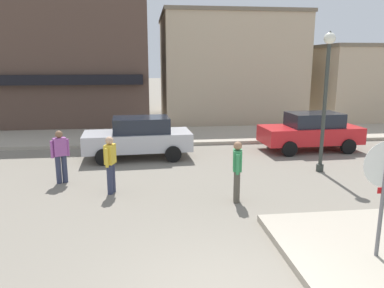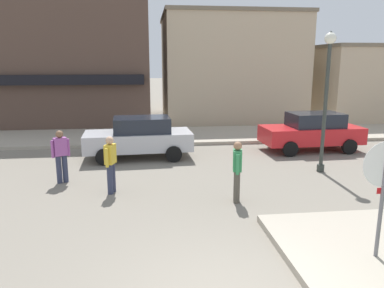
{
  "view_description": "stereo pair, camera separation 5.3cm",
  "coord_description": "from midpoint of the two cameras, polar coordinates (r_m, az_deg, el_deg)",
  "views": [
    {
      "loc": [
        -1.12,
        -4.94,
        3.6
      ],
      "look_at": [
        0.04,
        4.5,
        1.5
      ],
      "focal_mm": 35.0,
      "sensor_mm": 36.0,
      "label": 1
    },
    {
      "loc": [
        -1.07,
        -4.95,
        3.6
      ],
      "look_at": [
        0.04,
        4.5,
        1.5
      ],
      "focal_mm": 35.0,
      "sensor_mm": 36.0,
      "label": 2
    }
  ],
  "objects": [
    {
      "name": "stop_sign",
      "position": [
        7.35,
        27.34,
        -5.44
      ],
      "size": [
        0.82,
        0.08,
        2.3
      ],
      "color": "slate",
      "rests_on": "ground"
    },
    {
      "name": "parked_car_second",
      "position": [
        16.13,
        17.88,
        1.88
      ],
      "size": [
        4.07,
        2.01,
        1.56
      ],
      "color": "red",
      "rests_on": "ground"
    },
    {
      "name": "pedestrian_crossing_near",
      "position": [
        11.87,
        -19.22,
        -1.57
      ],
      "size": [
        0.53,
        0.36,
        1.61
      ],
      "color": "#2D334C",
      "rests_on": "ground"
    },
    {
      "name": "pedestrian_kerb_side",
      "position": [
        10.56,
        -12.16,
        -2.83
      ],
      "size": [
        0.32,
        0.55,
        1.61
      ],
      "color": "#2D334C",
      "rests_on": "ground"
    },
    {
      "name": "pedestrian_crossing_far",
      "position": [
        9.75,
        7.05,
        -3.92
      ],
      "size": [
        0.29,
        0.56,
        1.61
      ],
      "color": "#4C473D",
      "rests_on": "ground"
    },
    {
      "name": "parked_car_nearest",
      "position": [
        14.29,
        -7.95,
        1.07
      ],
      "size": [
        4.09,
        2.06,
        1.56
      ],
      "color": "#B7B7BC",
      "rests_on": "ground"
    },
    {
      "name": "building_storefront_left_mid",
      "position": [
        26.36,
        25.96,
        8.38
      ],
      "size": [
        7.54,
        5.38,
        4.59
      ],
      "color": "tan",
      "rests_on": "ground"
    },
    {
      "name": "building_storefront_left_near",
      "position": [
        24.82,
        5.49,
        11.54
      ],
      "size": [
        8.34,
        7.84,
        6.45
      ],
      "color": "tan",
      "rests_on": "ground"
    },
    {
      "name": "building_corner_shop",
      "position": [
        24.12,
        -21.28,
        13.16
      ],
      "size": [
        12.32,
        7.58,
        8.48
      ],
      "color": "brown",
      "rests_on": "ground"
    },
    {
      "name": "lamp_post",
      "position": [
        12.81,
        20.0,
        8.84
      ],
      "size": [
        0.36,
        0.36,
        4.54
      ],
      "color": "#333833",
      "rests_on": "ground"
    },
    {
      "name": "kerb_far",
      "position": [
        18.22,
        -3.12,
        1.27
      ],
      "size": [
        80.0,
        4.0,
        0.15
      ],
      "primitive_type": "cube",
      "color": "#A89E8C",
      "rests_on": "ground"
    }
  ]
}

